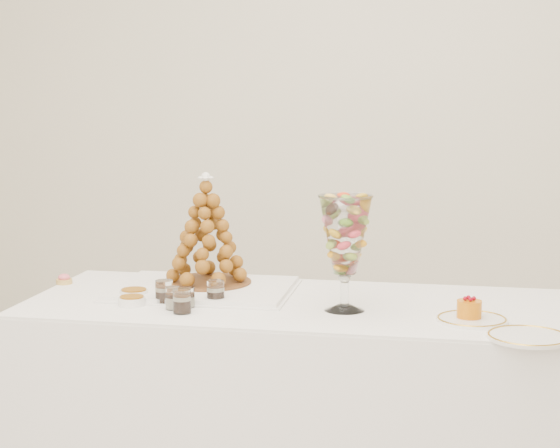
% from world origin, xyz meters
% --- Properties ---
extents(buffet_table, '(1.84, 0.84, 0.68)m').
position_xyz_m(buffet_table, '(0.09, 0.36, 0.34)').
color(buffet_table, white).
rests_on(buffet_table, ground).
extents(lace_tray, '(0.61, 0.48, 0.02)m').
position_xyz_m(lace_tray, '(-0.28, 0.42, 0.69)').
color(lace_tray, white).
rests_on(lace_tray, buffet_table).
extents(macaron_vase, '(0.16, 0.16, 0.35)m').
position_xyz_m(macaron_vase, '(0.23, 0.29, 0.91)').
color(macaron_vase, white).
rests_on(macaron_vase, buffet_table).
extents(cake_plate, '(0.21, 0.21, 0.01)m').
position_xyz_m(cake_plate, '(0.62, 0.25, 0.69)').
color(cake_plate, white).
rests_on(cake_plate, buffet_table).
extents(spare_plate, '(0.22, 0.22, 0.01)m').
position_xyz_m(spare_plate, '(0.78, 0.10, 0.69)').
color(spare_plate, white).
rests_on(spare_plate, buffet_table).
extents(pink_tart, '(0.06, 0.06, 0.04)m').
position_xyz_m(pink_tart, '(-0.79, 0.41, 0.70)').
color(pink_tart, tan).
rests_on(pink_tart, buffet_table).
extents(verrine_a, '(0.07, 0.07, 0.08)m').
position_xyz_m(verrine_a, '(-0.34, 0.22, 0.72)').
color(verrine_a, white).
rests_on(verrine_a, buffet_table).
extents(verrine_b, '(0.05, 0.05, 0.06)m').
position_xyz_m(verrine_b, '(-0.25, 0.20, 0.71)').
color(verrine_b, white).
rests_on(verrine_b, buffet_table).
extents(verrine_c, '(0.07, 0.07, 0.08)m').
position_xyz_m(verrine_c, '(-0.18, 0.26, 0.72)').
color(verrine_c, white).
rests_on(verrine_c, buffet_table).
extents(verrine_d, '(0.05, 0.05, 0.07)m').
position_xyz_m(verrine_d, '(-0.28, 0.16, 0.72)').
color(verrine_d, white).
rests_on(verrine_d, buffet_table).
extents(verrine_e, '(0.06, 0.06, 0.07)m').
position_xyz_m(verrine_e, '(-0.24, 0.12, 0.72)').
color(verrine_e, white).
rests_on(verrine_e, buffet_table).
extents(ramekin_back, '(0.09, 0.09, 0.03)m').
position_xyz_m(ramekin_back, '(-0.46, 0.26, 0.70)').
color(ramekin_back, white).
rests_on(ramekin_back, buffet_table).
extents(ramekin_front, '(0.08, 0.08, 0.03)m').
position_xyz_m(ramekin_front, '(-0.43, 0.17, 0.70)').
color(ramekin_front, white).
rests_on(ramekin_front, buffet_table).
extents(croquembouche, '(0.30, 0.30, 0.38)m').
position_xyz_m(croquembouche, '(-0.29, 0.48, 0.89)').
color(croquembouche, brown).
rests_on(croquembouche, lace_tray).
extents(mousse_cake, '(0.07, 0.07, 0.06)m').
position_xyz_m(mousse_cake, '(0.61, 0.26, 0.72)').
color(mousse_cake, orange).
rests_on(mousse_cake, cake_plate).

